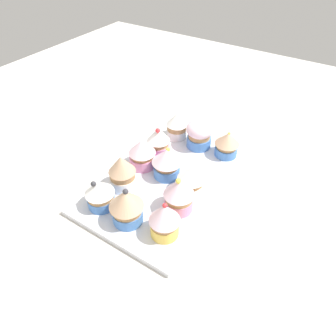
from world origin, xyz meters
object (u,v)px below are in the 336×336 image
cupcake_9 (142,153)px  napkin (204,114)px  cupcake_5 (167,162)px  cupcake_6 (198,133)px  cupcake_0 (165,219)px  cupcake_1 (179,194)px  cupcake_10 (158,141)px  cupcake_3 (227,144)px  cupcake_7 (100,194)px  baking_tray (168,180)px  cupcake_2 (191,179)px  cupcake_4 (126,205)px  cupcake_11 (177,125)px  cupcake_8 (122,172)px

cupcake_9 → napkin: size_ratio=0.53×
cupcake_5 → cupcake_9: bearing=91.3°
cupcake_9 → cupcake_6: bearing=-27.1°
cupcake_0 → cupcake_9: cupcake_0 is taller
cupcake_1 → cupcake_5: (7.18, 7.56, -0.29)cm
cupcake_10 → napkin: bearing=0.1°
cupcake_3 → cupcake_7: 32.62cm
baking_tray → cupcake_1: (-6.48, -6.75, 4.70)cm
cupcake_1 → cupcake_5: bearing=46.5°
baking_tray → cupcake_2: size_ratio=5.95×
cupcake_0 → cupcake_9: (13.82, 15.32, -0.40)cm
cupcake_3 → cupcake_9: 20.68cm
cupcake_3 → cupcake_5: bearing=150.0°
cupcake_4 → cupcake_6: size_ratio=1.13×
baking_tray → cupcake_5: bearing=49.1°
baking_tray → cupcake_11: size_ratio=5.63×
cupcake_8 → napkin: size_ratio=0.60×
cupcake_4 → cupcake_10: bearing=17.8°
cupcake_5 → cupcake_8: cupcake_8 is taller
cupcake_3 → cupcake_6: (-0.40, 7.74, 0.50)cm
cupcake_5 → cupcake_6: 13.81cm
cupcake_5 → cupcake_6: cupcake_5 is taller
cupcake_0 → napkin: (43.97, 14.74, -4.98)cm
baking_tray → cupcake_11: bearing=24.8°
cupcake_11 → cupcake_6: bearing=-93.3°
cupcake_1 → cupcake_7: size_ratio=1.21×
cupcake_5 → cupcake_10: size_ratio=0.96×
napkin → baking_tray: bearing=-167.3°
cupcake_5 → cupcake_3: bearing=-30.0°
cupcake_1 → cupcake_11: cupcake_1 is taller
cupcake_0 → cupcake_3: cupcake_0 is taller
cupcake_1 → cupcake_10: (12.80, 13.61, -0.31)cm
cupcake_3 → cupcake_6: size_ratio=0.89×
cupcake_2 → cupcake_9: (1.35, 13.89, 0.17)cm
baking_tray → cupcake_10: bearing=47.3°
cupcake_3 → cupcake_4: bearing=165.6°
cupcake_7 → cupcake_6: bearing=-13.1°
baking_tray → cupcake_7: bearing=153.8°
cupcake_4 → cupcake_10: cupcake_4 is taller
cupcake_8 → cupcake_11: (22.25, -0.01, -0.42)cm
cupcake_7 → cupcake_11: size_ratio=0.95×
baking_tray → cupcake_8: bearing=136.9°
cupcake_6 → cupcake_11: (0.37, 6.52, -0.13)cm
cupcake_4 → cupcake_0: bearing=-81.3°
cupcake_4 → cupcake_6: (29.01, 0.20, -0.42)cm
cupcake_4 → cupcake_5: cupcake_4 is taller
cupcake_3 → cupcake_10: 16.64cm
baking_tray → cupcake_3: size_ratio=6.15×
cupcake_0 → napkin: size_ratio=0.60×
cupcake_6 → cupcake_11: 6.54cm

